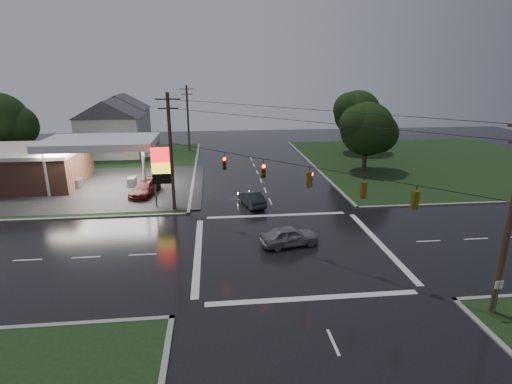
{
  "coord_description": "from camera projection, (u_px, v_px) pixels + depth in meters",
  "views": [
    {
      "loc": [
        -5.61,
        -27.18,
        13.02
      ],
      "look_at": [
        -2.14,
        4.83,
        3.0
      ],
      "focal_mm": 28.0,
      "sensor_mm": 36.0,
      "label": 1
    }
  ],
  "objects": [
    {
      "name": "car_crossing",
      "position": [
        290.0,
        236.0,
        30.48
      ],
      "size": [
        4.72,
        2.59,
        1.52
      ],
      "primitive_type": "imported",
      "rotation": [
        0.0,
        0.0,
        1.76
      ],
      "color": "gray",
      "rests_on": "ground"
    },
    {
      "name": "pylon_sign",
      "position": [
        162.0,
        167.0,
        37.94
      ],
      "size": [
        2.0,
        0.35,
        6.0
      ],
      "color": "#59595E",
      "rests_on": "ground"
    },
    {
      "name": "ground",
      "position": [
        291.0,
        248.0,
        30.25
      ],
      "size": [
        120.0,
        120.0,
        0.0
      ],
      "primitive_type": "plane",
      "color": "black",
      "rests_on": "ground"
    },
    {
      "name": "utility_pole_se",
      "position": [
        511.0,
        216.0,
        20.51
      ],
      "size": [
        2.2,
        0.32,
        11.0
      ],
      "color": "#382619",
      "rests_on": "ground"
    },
    {
      "name": "tree_ne_far",
      "position": [
        358.0,
        114.0,
        62.45
      ],
      "size": [
        8.46,
        7.2,
        9.8
      ],
      "color": "black",
      "rests_on": "ground"
    },
    {
      "name": "house_far",
      "position": [
        122.0,
        118.0,
        72.25
      ],
      "size": [
        11.05,
        8.48,
        8.6
      ],
      "color": "silver",
      "rests_on": "ground"
    },
    {
      "name": "tree_ne_near",
      "position": [
        368.0,
        129.0,
        50.93
      ],
      "size": [
        7.99,
        6.8,
        8.98
      ],
      "color": "black",
      "rests_on": "ground"
    },
    {
      "name": "gas_station",
      "position": [
        37.0,
        164.0,
        45.55
      ],
      "size": [
        26.2,
        18.0,
        5.6
      ],
      "color": "#2D2D2D",
      "rests_on": "ground"
    },
    {
      "name": "house_near",
      "position": [
        112.0,
        127.0,
        60.96
      ],
      "size": [
        11.05,
        8.48,
        8.6
      ],
      "color": "silver",
      "rests_on": "ground"
    },
    {
      "name": "car_pump",
      "position": [
        145.0,
        188.0,
        42.48
      ],
      "size": [
        3.24,
        5.54,
        1.51
      ],
      "primitive_type": "imported",
      "rotation": [
        0.0,
        0.0,
        -0.23
      ],
      "color": "#561318",
      "rests_on": "ground"
    },
    {
      "name": "traffic_signals",
      "position": [
        294.0,
        164.0,
        28.31
      ],
      "size": [
        26.87,
        26.87,
        1.47
      ],
      "color": "black",
      "rests_on": "ground"
    },
    {
      "name": "grass_ne",
      "position": [
        434.0,
        162.0,
        57.6
      ],
      "size": [
        36.0,
        36.0,
        0.08
      ],
      "primitive_type": "cube",
      "color": "black",
      "rests_on": "ground"
    },
    {
      "name": "utility_pole_nw",
      "position": [
        171.0,
        151.0,
        36.59
      ],
      "size": [
        2.2,
        0.32,
        11.0
      ],
      "color": "#382619",
      "rests_on": "ground"
    },
    {
      "name": "grass_nw",
      "position": [
        58.0,
        172.0,
        52.24
      ],
      "size": [
        36.0,
        36.0,
        0.08
      ],
      "primitive_type": "cube",
      "color": "black",
      "rests_on": "ground"
    },
    {
      "name": "utility_pole_n",
      "position": [
        188.0,
        118.0,
        63.72
      ],
      "size": [
        2.2,
        0.32,
        10.5
      ],
      "color": "#382619",
      "rests_on": "ground"
    },
    {
      "name": "tree_nw_behind",
      "position": [
        1.0,
        122.0,
        53.4
      ],
      "size": [
        8.93,
        7.6,
        10.0
      ],
      "color": "black",
      "rests_on": "ground"
    },
    {
      "name": "car_north",
      "position": [
        252.0,
        198.0,
        39.37
      ],
      "size": [
        2.57,
        4.65,
        1.45
      ],
      "primitive_type": "imported",
      "rotation": [
        0.0,
        0.0,
        3.39
      ],
      "color": "#202428",
      "rests_on": "ground"
    }
  ]
}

